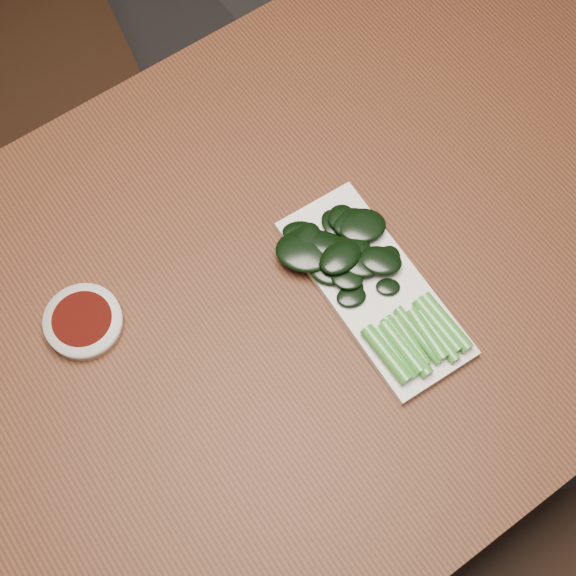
{
  "coord_description": "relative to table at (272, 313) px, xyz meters",
  "views": [
    {
      "loc": [
        -0.22,
        -0.35,
        1.7
      ],
      "look_at": [
        0.02,
        -0.01,
        0.76
      ],
      "focal_mm": 50.0,
      "sensor_mm": 36.0,
      "label": 1
    }
  ],
  "objects": [
    {
      "name": "sauce_bowl",
      "position": [
        -0.22,
        0.1,
        0.08
      ],
      "size": [
        0.1,
        0.1,
        0.02
      ],
      "color": "silver",
      "rests_on": "table"
    },
    {
      "name": "ground",
      "position": [
        0.0,
        0.0,
        -0.68
      ],
      "size": [
        6.0,
        6.0,
        0.0
      ],
      "primitive_type": "plane",
      "color": "#2F2D2D",
      "rests_on": "ground"
    },
    {
      "name": "table",
      "position": [
        0.0,
        0.0,
        0.0
      ],
      "size": [
        1.4,
        0.8,
        0.75
      ],
      "color": "#4A2515",
      "rests_on": "ground"
    },
    {
      "name": "gai_lan",
      "position": [
        0.1,
        -0.06,
        0.1
      ],
      "size": [
        0.17,
        0.28,
        0.03
      ],
      "color": "#3F8A2F",
      "rests_on": "serving_plate"
    },
    {
      "name": "chair_far",
      "position": [
        -0.04,
        0.87,
        -0.19
      ],
      "size": [
        0.49,
        0.49,
        0.89
      ],
      "rotation": [
        0.0,
        0.0,
        -0.2
      ],
      "color": "black",
      "rests_on": "ground"
    },
    {
      "name": "serving_plate",
      "position": [
        0.11,
        -0.07,
        0.08
      ],
      "size": [
        0.13,
        0.3,
        0.01
      ],
      "rotation": [
        0.0,
        0.0,
        -0.05
      ],
      "color": "silver",
      "rests_on": "table"
    }
  ]
}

